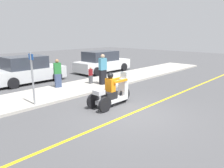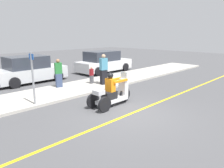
{
  "view_description": "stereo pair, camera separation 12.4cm",
  "coord_description": "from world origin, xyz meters",
  "px_view_note": "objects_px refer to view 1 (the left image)",
  "views": [
    {
      "loc": [
        -6.29,
        -4.93,
        3.04
      ],
      "look_at": [
        0.24,
        1.21,
        0.95
      ],
      "focal_mm": 35.0,
      "sensor_mm": 36.0,
      "label": 1
    },
    {
      "loc": [
        -6.2,
        -5.02,
        3.04
      ],
      "look_at": [
        0.24,
        1.21,
        0.95
      ],
      "focal_mm": 35.0,
      "sensor_mm": 36.0,
      "label": 2
    }
  ],
  "objects_px": {
    "spectator_with_child": "(58,74)",
    "street_sign": "(32,76)",
    "motorcycle_trike": "(112,94)",
    "spectator_by_tree": "(91,75)",
    "parked_car_lot_left": "(28,70)",
    "parked_car_lot_center": "(102,62)",
    "spectator_end_of_line": "(103,70)"
  },
  "relations": [
    {
      "from": "spectator_with_child",
      "to": "spectator_end_of_line",
      "type": "bearing_deg",
      "value": -30.34
    },
    {
      "from": "street_sign",
      "to": "spectator_end_of_line",
      "type": "bearing_deg",
      "value": 7.13
    },
    {
      "from": "motorcycle_trike",
      "to": "parked_car_lot_left",
      "type": "xyz_separation_m",
      "value": [
        -0.31,
        6.96,
        0.25
      ]
    },
    {
      "from": "spectator_with_child",
      "to": "parked_car_lot_center",
      "type": "xyz_separation_m",
      "value": [
        5.59,
        2.25,
        -0.09
      ]
    },
    {
      "from": "spectator_with_child",
      "to": "street_sign",
      "type": "relative_size",
      "value": 0.71
    },
    {
      "from": "spectator_with_child",
      "to": "parked_car_lot_center",
      "type": "height_order",
      "value": "spectator_with_child"
    },
    {
      "from": "parked_car_lot_center",
      "to": "street_sign",
      "type": "xyz_separation_m",
      "value": [
        -7.96,
        -4.11,
        0.54
      ]
    },
    {
      "from": "spectator_by_tree",
      "to": "spectator_end_of_line",
      "type": "distance_m",
      "value": 0.84
    },
    {
      "from": "motorcycle_trike",
      "to": "spectator_with_child",
      "type": "relative_size",
      "value": 1.42
    },
    {
      "from": "parked_car_lot_center",
      "to": "spectator_with_child",
      "type": "bearing_deg",
      "value": -158.08
    },
    {
      "from": "motorcycle_trike",
      "to": "spectator_with_child",
      "type": "height_order",
      "value": "spectator_with_child"
    },
    {
      "from": "spectator_end_of_line",
      "to": "parked_car_lot_center",
      "type": "distance_m",
      "value": 4.9
    },
    {
      "from": "motorcycle_trike",
      "to": "parked_car_lot_center",
      "type": "height_order",
      "value": "parked_car_lot_center"
    },
    {
      "from": "spectator_by_tree",
      "to": "spectator_with_child",
      "type": "distance_m",
      "value": 1.97
    },
    {
      "from": "spectator_with_child",
      "to": "street_sign",
      "type": "xyz_separation_m",
      "value": [
        -2.38,
        -1.86,
        0.44
      ]
    },
    {
      "from": "spectator_by_tree",
      "to": "parked_car_lot_left",
      "type": "distance_m",
      "value": 4.1
    },
    {
      "from": "spectator_end_of_line",
      "to": "spectator_with_child",
      "type": "bearing_deg",
      "value": 149.66
    },
    {
      "from": "motorcycle_trike",
      "to": "spectator_by_tree",
      "type": "bearing_deg",
      "value": 62.03
    },
    {
      "from": "motorcycle_trike",
      "to": "parked_car_lot_left",
      "type": "distance_m",
      "value": 6.97
    },
    {
      "from": "spectator_by_tree",
      "to": "street_sign",
      "type": "height_order",
      "value": "street_sign"
    },
    {
      "from": "parked_car_lot_center",
      "to": "spectator_end_of_line",
      "type": "bearing_deg",
      "value": -133.7
    },
    {
      "from": "parked_car_lot_center",
      "to": "street_sign",
      "type": "distance_m",
      "value": 8.98
    },
    {
      "from": "spectator_by_tree",
      "to": "spectator_with_child",
      "type": "xyz_separation_m",
      "value": [
        -1.85,
        0.62,
        0.27
      ]
    },
    {
      "from": "spectator_end_of_line",
      "to": "spectator_with_child",
      "type": "xyz_separation_m",
      "value": [
        -2.2,
        1.29,
        -0.09
      ]
    },
    {
      "from": "spectator_by_tree",
      "to": "street_sign",
      "type": "distance_m",
      "value": 4.47
    },
    {
      "from": "spectator_by_tree",
      "to": "street_sign",
      "type": "relative_size",
      "value": 0.45
    },
    {
      "from": "parked_car_lot_center",
      "to": "street_sign",
      "type": "bearing_deg",
      "value": -152.7
    },
    {
      "from": "spectator_by_tree",
      "to": "street_sign",
      "type": "xyz_separation_m",
      "value": [
        -4.23,
        -1.24,
        0.72
      ]
    },
    {
      "from": "spectator_end_of_line",
      "to": "motorcycle_trike",
      "type": "bearing_deg",
      "value": -128.07
    },
    {
      "from": "spectator_by_tree",
      "to": "motorcycle_trike",
      "type": "bearing_deg",
      "value": -117.97
    },
    {
      "from": "spectator_by_tree",
      "to": "parked_car_lot_center",
      "type": "height_order",
      "value": "parked_car_lot_center"
    },
    {
      "from": "spectator_by_tree",
      "to": "spectator_end_of_line",
      "type": "xyz_separation_m",
      "value": [
        0.35,
        -0.67,
        0.37
      ]
    }
  ]
}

